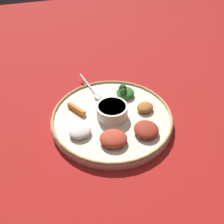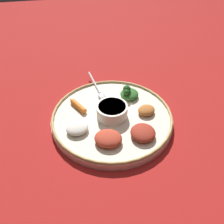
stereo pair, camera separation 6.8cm
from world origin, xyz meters
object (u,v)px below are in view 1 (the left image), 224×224
(spoon, at_px, (93,91))
(greens_pile, at_px, (125,92))
(center_bowl, at_px, (112,111))
(carrot_near_spoon, at_px, (75,108))

(spoon, distance_m, greens_pile, 0.10)
(greens_pile, bearing_deg, spoon, 149.53)
(center_bowl, distance_m, carrot_near_spoon, 0.11)
(spoon, xyz_separation_m, greens_pile, (0.09, -0.05, 0.01))
(center_bowl, bearing_deg, carrot_near_spoon, 149.15)
(center_bowl, distance_m, spoon, 0.13)
(greens_pile, xyz_separation_m, carrot_near_spoon, (-0.16, -0.02, -0.01))
(center_bowl, height_order, greens_pile, greens_pile)
(spoon, bearing_deg, carrot_near_spoon, -134.73)
(greens_pile, distance_m, carrot_near_spoon, 0.16)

